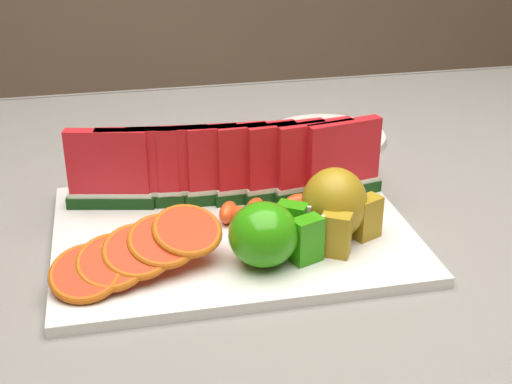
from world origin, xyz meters
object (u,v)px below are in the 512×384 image
(apple_cluster, at_px, (270,234))
(side_plate, at_px, (326,137))
(platter, at_px, (233,232))
(pear_cluster, at_px, (336,206))

(apple_cluster, relative_size, side_plate, 0.46)
(platter, xyz_separation_m, side_plate, (0.19, 0.27, -0.00))
(apple_cluster, xyz_separation_m, pear_cluster, (0.08, 0.04, 0.01))
(platter, xyz_separation_m, apple_cluster, (0.02, -0.08, 0.04))
(apple_cluster, bearing_deg, platter, 107.45)
(platter, distance_m, side_plate, 0.33)
(apple_cluster, distance_m, side_plate, 0.39)
(side_plate, bearing_deg, apple_cluster, -115.97)
(platter, bearing_deg, apple_cluster, -72.55)
(apple_cluster, height_order, pear_cluster, pear_cluster)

